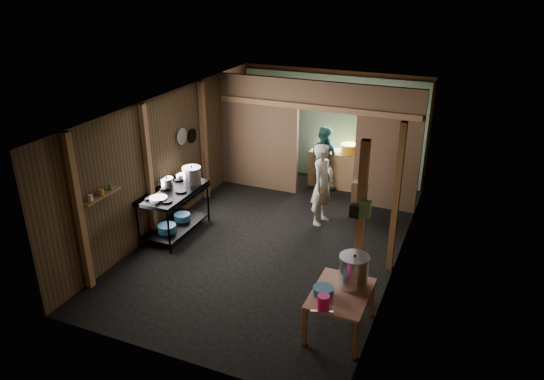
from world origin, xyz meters
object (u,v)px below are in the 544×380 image
at_px(gas_range, 175,212).
at_px(yellow_tub, 349,149).
at_px(stove_pot_large, 192,176).
at_px(pink_bucket, 323,302).
at_px(cook, 323,185).
at_px(stock_pot, 354,272).
at_px(prep_table, 340,311).

distance_m(gas_range, yellow_tub, 4.29).
bearing_deg(gas_range, stove_pot_large, 68.21).
xyz_separation_m(stove_pot_large, pink_bucket, (3.42, -2.43, -0.34)).
distance_m(gas_range, cook, 2.92).
relative_size(stove_pot_large, yellow_tub, 0.94).
height_order(stock_pot, cook, cook).
distance_m(prep_table, stove_pot_large, 4.13).
xyz_separation_m(stock_pot, yellow_tub, (-1.35, 4.82, 0.10)).
height_order(prep_table, yellow_tub, yellow_tub).
bearing_deg(cook, gas_range, 132.37).
height_order(prep_table, pink_bucket, pink_bucket).
relative_size(pink_bucket, cook, 0.12).
bearing_deg(stock_pot, pink_bucket, -108.48).
height_order(stock_pot, yellow_tub, stock_pot).
bearing_deg(cook, stove_pot_large, 126.26).
bearing_deg(gas_range, cook, 32.04).
distance_m(stove_pot_large, yellow_tub, 3.82).
bearing_deg(pink_bucket, stock_pot, 71.52).
bearing_deg(yellow_tub, cook, -90.34).
bearing_deg(prep_table, stove_pot_large, 150.72).
height_order(stove_pot_large, stock_pot, stove_pot_large).
bearing_deg(stove_pot_large, prep_table, -29.28).
distance_m(gas_range, pink_bucket, 4.12).
relative_size(prep_table, cook, 0.64).
bearing_deg(prep_table, cook, 112.13).
height_order(prep_table, stove_pot_large, stove_pot_large).
xyz_separation_m(gas_range, prep_table, (3.71, -1.56, -0.14)).
bearing_deg(stove_pot_large, stock_pot, -25.76).
height_order(stock_pot, pink_bucket, stock_pot).
bearing_deg(prep_table, stock_pot, 64.91).
relative_size(stock_pot, pink_bucket, 2.46).
relative_size(stove_pot_large, cook, 0.22).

